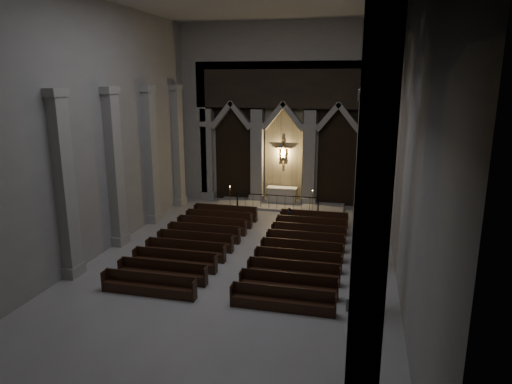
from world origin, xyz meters
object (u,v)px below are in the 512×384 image
altar_rail (277,200)px  pews (247,248)px  altar (282,195)px  candle_stand_right (312,208)px  worshipper (289,217)px  candle_stand_left (230,203)px

altar_rail → pews: (-0.00, -7.81, -0.42)m
altar → candle_stand_right: (2.32, -2.01, -0.24)m
candle_stand_right → pews: size_ratio=0.15×
pews → worshipper: worshipper is taller
altar → candle_stand_right: 3.08m
altar → candle_stand_left: (-3.07, -2.14, -0.24)m
candle_stand_right → worshipper: 2.79m
pews → candle_stand_right: bearing=72.5°
pews → worshipper: 5.04m
candle_stand_left → candle_stand_right: bearing=1.3°
candle_stand_right → worshipper: size_ratio=1.48×
candle_stand_left → candle_stand_right: candle_stand_right is taller
candle_stand_left → pews: bearing=-67.4°
altar_rail → candle_stand_left: candle_stand_left is taller
candle_stand_left → candle_stand_right: 5.39m
altar_rail → candle_stand_left: bearing=-171.0°
altar → candle_stand_left: candle_stand_left is taller
candle_stand_right → altar_rail: bearing=171.3°
altar_rail → candle_stand_right: size_ratio=3.42×
altar_rail → altar: bearing=89.1°
altar → candle_stand_right: size_ratio=1.28×
altar → pews: altar is taller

